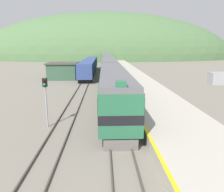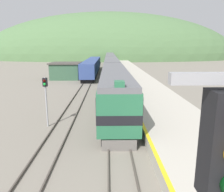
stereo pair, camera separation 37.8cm
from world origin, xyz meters
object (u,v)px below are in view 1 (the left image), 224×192
object	(u,v)px
siding_train	(89,67)
express_train_lead_car	(114,87)
carriage_fourth	(106,58)
signal_post_siding	(45,92)
carriage_third	(107,61)
carriage_second	(109,68)

from	to	relation	value
siding_train	express_train_lead_car	bearing A→B (deg)	-81.51
express_train_lead_car	siding_train	size ratio (longest dim) A/B	0.71
siding_train	carriage_fourth	bearing A→B (deg)	82.65
signal_post_siding	siding_train	bearing A→B (deg)	87.97
express_train_lead_car	carriage_fourth	distance (m)	66.65
express_train_lead_car	siding_train	xyz separation A→B (m)	(-4.61, 30.90, -0.45)
carriage_third	carriage_second	bearing A→B (deg)	-90.00
carriage_second	carriage_fourth	bearing A→B (deg)	90.00
carriage_second	siding_train	world-z (taller)	carriage_second
siding_train	signal_post_siding	world-z (taller)	signal_post_siding
carriage_third	signal_post_siding	world-z (taller)	signal_post_siding
carriage_second	signal_post_siding	distance (m)	29.18
carriage_third	carriage_fourth	bearing A→B (deg)	90.00
carriage_third	signal_post_siding	bearing A→B (deg)	-96.67
carriage_second	siding_train	bearing A→B (deg)	119.07
express_train_lead_car	carriage_second	size ratio (longest dim) A/B	1.03
express_train_lead_car	carriage_third	distance (m)	44.63
express_train_lead_car	carriage_fourth	xyz separation A→B (m)	(0.00, 66.65, -0.01)
siding_train	signal_post_siding	distance (m)	36.90
carriage_second	signal_post_siding	world-z (taller)	signal_post_siding
express_train_lead_car	carriage_second	xyz separation A→B (m)	(0.00, 22.60, -0.01)
express_train_lead_car	carriage_fourth	size ratio (longest dim) A/B	1.03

